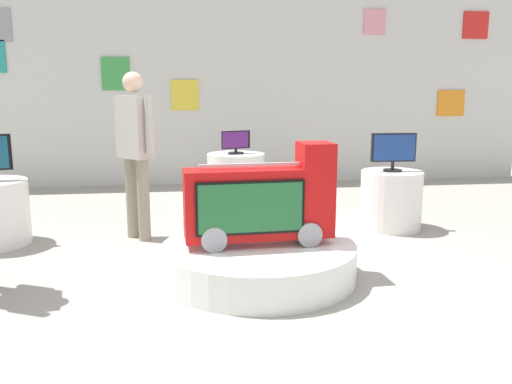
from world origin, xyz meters
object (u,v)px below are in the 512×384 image
novelty_firetruck_tv (262,203)px  display_pedestal_right_rear (236,176)px  main_display_pedestal (259,261)px  display_pedestal_center_rear (391,200)px  tv_on_center_rear (394,150)px  shopper_browsing_near_truck (135,143)px  tv_on_right_rear (236,142)px

novelty_firetruck_tv → display_pedestal_right_rear: (0.08, 3.15, -0.30)m
main_display_pedestal → display_pedestal_right_rear: (0.11, 3.15, 0.18)m
main_display_pedestal → display_pedestal_center_rear: (1.64, 1.35, 0.18)m
tv_on_center_rear → shopper_browsing_near_truck: bearing=-178.7°
main_display_pedestal → tv_on_right_rear: size_ratio=3.90×
display_pedestal_center_rear → tv_on_center_rear: bearing=-87.6°
display_pedestal_center_rear → tv_on_right_rear: bearing=130.6°
display_pedestal_right_rear → tv_on_right_rear: bearing=-108.8°
novelty_firetruck_tv → display_pedestal_center_rear: 2.14m
novelty_firetruck_tv → tv_on_right_rear: 3.16m
tv_on_right_rear → shopper_browsing_near_truck: (-1.17, -1.85, 0.18)m
display_pedestal_center_rear → display_pedestal_right_rear: size_ratio=0.84×
novelty_firetruck_tv → shopper_browsing_near_truck: (-1.09, 1.30, 0.36)m
main_display_pedestal → display_pedestal_right_rear: display_pedestal_right_rear is taller
main_display_pedestal → display_pedestal_center_rear: size_ratio=2.37×
novelty_firetruck_tv → tv_on_center_rear: bearing=39.9°
display_pedestal_right_rear → main_display_pedestal: bearing=-92.0°
main_display_pedestal → shopper_browsing_near_truck: (-1.07, 1.29, 0.84)m
display_pedestal_center_rear → shopper_browsing_near_truck: (-2.71, -0.06, 0.66)m
novelty_firetruck_tv → display_pedestal_right_rear: bearing=88.5°
novelty_firetruck_tv → display_pedestal_center_rear: (1.62, 1.36, -0.30)m
tv_on_right_rear → display_pedestal_center_rear: bearing=-49.4°
main_display_pedestal → tv_on_center_rear: bearing=39.4°
main_display_pedestal → display_pedestal_center_rear: display_pedestal_center_rear is taller
display_pedestal_center_rear → tv_on_center_rear: (0.00, -0.00, 0.55)m
display_pedestal_right_rear → tv_on_right_rear: (-0.00, -0.00, 0.48)m
display_pedestal_right_rear → novelty_firetruck_tv: bearing=-91.5°
display_pedestal_right_rear → shopper_browsing_near_truck: shopper_browsing_near_truck is taller
main_display_pedestal → display_pedestal_center_rear: 2.14m
main_display_pedestal → novelty_firetruck_tv: size_ratio=1.31×
novelty_firetruck_tv → tv_on_right_rear: bearing=88.5°
main_display_pedestal → display_pedestal_right_rear: size_ratio=1.98×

